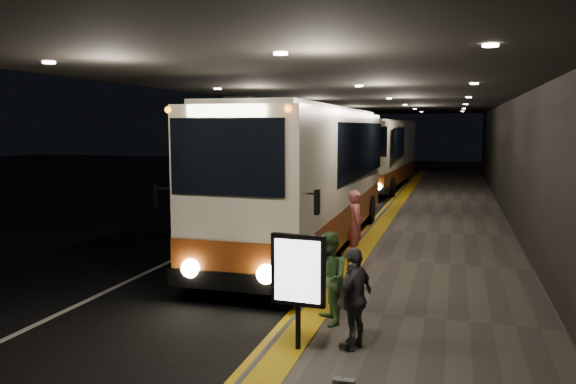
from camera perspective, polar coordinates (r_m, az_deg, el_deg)
The scene contains 15 objects.
ground at distance 14.32m, azimuth -5.05°, elevation -7.33°, with size 90.00×90.00×0.00m, color black.
lane_line_white at distance 19.52m, azimuth -4.55°, elevation -3.53°, with size 0.12×50.00×0.01m, color silver.
kerb_stripe_yellow at distance 18.45m, azimuth 7.59°, elevation -4.17°, with size 0.18×50.00×0.01m, color gold.
sidewalk at distance 18.23m, azimuth 15.08°, elevation -4.25°, with size 4.50×50.00×0.15m, color #514C44.
tactile_strip at distance 18.36m, azimuth 9.14°, elevation -3.77°, with size 0.50×50.00×0.01m, color gold.
terminal_wall at distance 18.01m, azimuth 22.57°, elevation 4.71°, with size 0.10×50.00×6.00m, color black.
support_columns at distance 18.21m, azimuth -4.87°, elevation 2.69°, with size 0.80×24.80×4.40m.
canopy at distance 18.14m, azimuth 8.29°, elevation 10.22°, with size 9.00×50.00×0.40m, color black.
coach_main at distance 16.23m, azimuth 2.20°, elevation 1.02°, with size 2.77×12.49×3.87m.
coach_second at distance 31.69m, azimuth 9.29°, elevation 3.56°, with size 2.95×11.86×3.70m.
passenger_boarding at distance 14.29m, azimuth 6.89°, elevation -3.24°, with size 0.63×0.41×1.72m, color #BE585C.
passenger_waiting_green at distance 9.52m, azimuth 4.10°, elevation -8.75°, with size 0.76×0.47×1.57m, color #4D7943.
passenger_waiting_grey at distance 8.56m, azimuth 6.79°, elevation -10.63°, with size 0.91×0.46×1.55m, color #47464B.
info_sign at distance 8.32m, azimuth 1.03°, elevation -8.19°, with size 0.83×0.16×1.75m.
stanchion_post at distance 10.96m, azimuth 3.41°, elevation -7.96°, with size 0.05×0.05×1.09m, color black.
Camera 1 is at (5.16, -12.91, 3.47)m, focal length 35.00 mm.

